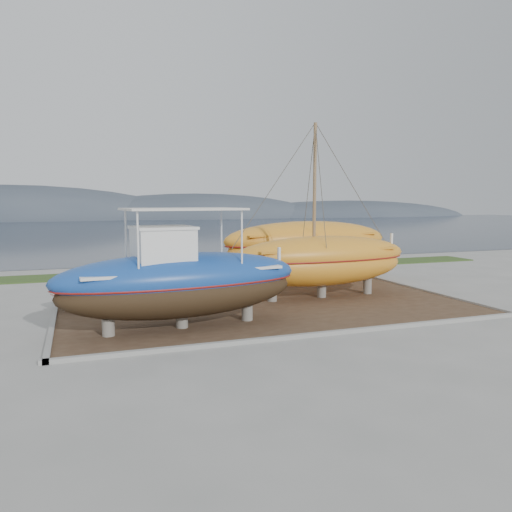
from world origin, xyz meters
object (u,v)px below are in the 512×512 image
object	(u,v)px
orange_sailboat	(323,212)
orange_bare_hull	(307,252)
blue_caique	(181,268)
white_dinghy	(93,298)

from	to	relation	value
orange_sailboat	orange_bare_hull	size ratio (longest dim) A/B	0.88
orange_sailboat	orange_bare_hull	distance (m)	5.78
orange_bare_hull	blue_caique	bearing A→B (deg)	-139.99
white_dinghy	orange_sailboat	world-z (taller)	orange_sailboat
blue_caique	orange_sailboat	distance (m)	8.69
blue_caique	orange_sailboat	bearing A→B (deg)	18.97
blue_caique	orange_sailboat	world-z (taller)	orange_sailboat
white_dinghy	orange_sailboat	size ratio (longest dim) A/B	0.40
white_dinghy	orange_bare_hull	distance (m)	13.11
blue_caique	orange_sailboat	size ratio (longest dim) A/B	1.01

